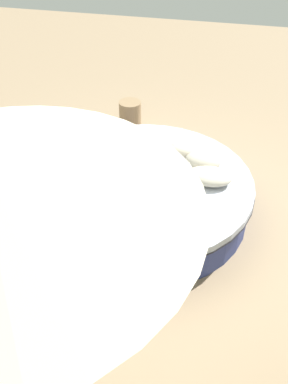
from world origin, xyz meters
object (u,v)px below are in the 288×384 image
Objects in this scene: throw_pillow_2 at (189,151)px; throw_pillow_3 at (172,142)px; throw_pillow_4 at (150,141)px; throw_pillow_0 at (210,176)px; side_table at (130,116)px; throw_pillow_1 at (203,161)px; round_bed at (144,195)px.

throw_pillow_2 is 0.31m from throw_pillow_3.
throw_pillow_2 reaches higher than throw_pillow_4.
throw_pillow_0 is 1.11× the size of side_table.
throw_pillow_4 is at bearing 145.15° from throw_pillow_0.
side_table is at bearing 129.84° from throw_pillow_2.
throw_pillow_4 is at bearing 156.40° from throw_pillow_1.
throw_pillow_2 is 1.02× the size of side_table.
throw_pillow_1 is at bearing -40.12° from throw_pillow_3.
throw_pillow_2 is (0.47, 0.62, 0.34)m from round_bed.
throw_pillow_1 is at bearing 31.16° from round_bed.
round_bed is at bearing -126.99° from throw_pillow_2.
throw_pillow_1 reaches higher than throw_pillow_3.
round_bed is 5.81× the size of throw_pillow_4.
throw_pillow_0 is (0.79, 0.13, 0.33)m from round_bed.
throw_pillow_0 is 0.59m from throw_pillow_2.
throw_pillow_4 is (-0.76, 0.33, -0.02)m from throw_pillow_1.
throw_pillow_1 is (-0.12, 0.28, 0.02)m from throw_pillow_0.
throw_pillow_1 reaches higher than throw_pillow_4.
throw_pillow_0 is at bearing -49.16° from throw_pillow_3.
throw_pillow_4 reaches higher than side_table.
throw_pillow_3 is 1.55m from side_table.
throw_pillow_4 reaches higher than round_bed.
round_bed is 5.53× the size of side_table.
side_table is (-0.60, 1.26, -0.35)m from throw_pillow_4.
throw_pillow_4 is (-0.09, 0.74, 0.33)m from round_bed.
side_table is at bearing 126.87° from throw_pillow_3.
throw_pillow_3 is 0.97× the size of side_table.
side_table is (-0.91, 1.21, -0.35)m from throw_pillow_3.
throw_pillow_3 is at bearing 10.22° from throw_pillow_4.
throw_pillow_4 reaches higher than throw_pillow_0.
throw_pillow_0 is 0.30m from throw_pillow_1.
throw_pillow_3 reaches higher than throw_pillow_4.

